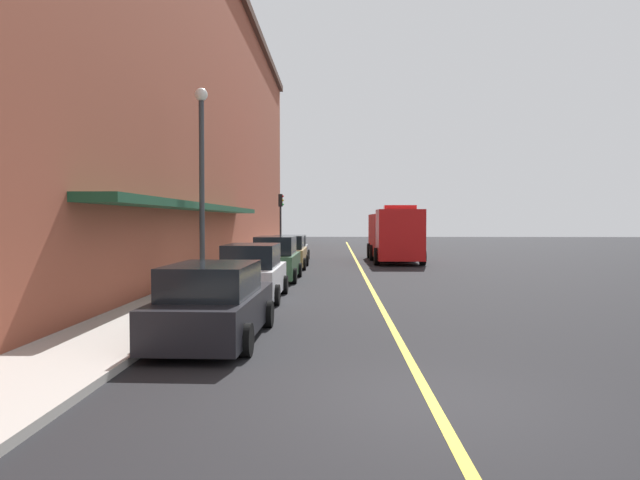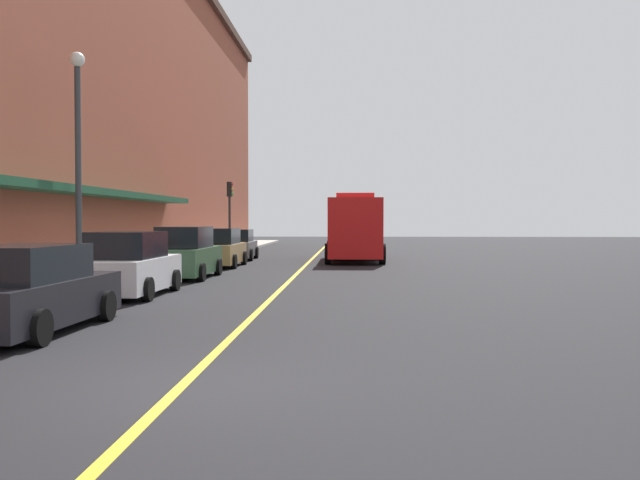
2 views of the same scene
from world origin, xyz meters
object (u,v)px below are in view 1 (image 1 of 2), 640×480
at_px(street_lamp_left, 202,167).
at_px(parked_car_3, 288,253).
at_px(parking_meter_0, 239,256).
at_px(parked_car_2, 276,260).
at_px(parked_car_4, 293,249).
at_px(parking_meter_1, 253,251).
at_px(parked_car_0, 214,304).
at_px(fire_truck, 394,235).
at_px(traffic_light_near, 281,212).
at_px(parked_car_1, 253,274).

bearing_deg(street_lamp_left, parked_car_3, 79.38).
distance_m(parking_meter_0, street_lamp_left, 5.37).
height_order(parked_car_2, parked_car_4, parked_car_2).
xyz_separation_m(parked_car_4, parking_meter_1, (-1.32, -8.61, 0.29)).
height_order(parked_car_0, parked_car_4, parked_car_0).
bearing_deg(parking_meter_1, fire_truck, 46.61).
distance_m(parked_car_4, parking_meter_0, 12.67).
bearing_deg(parked_car_0, traffic_light_near, 3.88).
bearing_deg(fire_truck, parked_car_3, -50.74).
distance_m(parked_car_2, parking_meter_1, 3.68).
distance_m(street_lamp_left, traffic_light_near, 22.20).
bearing_deg(parked_car_3, fire_truck, -50.15).
xyz_separation_m(parked_car_0, fire_truck, (6.26, 23.90, 0.85)).
height_order(parked_car_0, parked_car_1, parked_car_1).
relative_size(parked_car_4, street_lamp_left, 0.62).
height_order(parked_car_3, parking_meter_1, parked_car_3).
xyz_separation_m(parked_car_2, traffic_light_near, (-1.41, 17.36, 2.28)).
bearing_deg(parked_car_0, parked_car_2, 0.95).
bearing_deg(parked_car_2, parking_meter_1, 24.56).
bearing_deg(parking_meter_1, parked_car_1, -82.02).
height_order(parked_car_1, parking_meter_1, parked_car_1).
distance_m(parked_car_1, fire_truck, 18.60).
height_order(fire_truck, parking_meter_0, fire_truck).
relative_size(street_lamp_left, traffic_light_near, 1.61).
bearing_deg(parked_car_3, parking_meter_1, 153.61).
bearing_deg(parking_meter_0, fire_truck, 57.66).
bearing_deg(traffic_light_near, parked_car_1, -86.93).
relative_size(parked_car_0, parked_car_3, 1.08).
xyz_separation_m(parked_car_1, parking_meter_0, (-1.31, 5.38, 0.22)).
bearing_deg(street_lamp_left, fire_truck, 63.08).
distance_m(fire_truck, parking_meter_1, 11.15).
height_order(parked_car_0, parked_car_3, parked_car_3).
relative_size(parked_car_2, fire_truck, 0.52).
bearing_deg(parked_car_0, parked_car_3, 1.04).
bearing_deg(parked_car_1, parking_meter_0, 14.06).
height_order(parked_car_2, traffic_light_near, traffic_light_near).
xyz_separation_m(parked_car_1, fire_truck, (6.34, 17.47, 0.79)).
distance_m(parked_car_3, street_lamp_left, 11.88).
xyz_separation_m(parked_car_2, street_lamp_left, (-2.08, -4.80, 3.53)).
height_order(parked_car_2, street_lamp_left, street_lamp_left).
xyz_separation_m(parked_car_3, fire_truck, (6.16, 5.12, 0.81)).
height_order(parked_car_1, street_lamp_left, street_lamp_left).
distance_m(parked_car_0, parking_meter_0, 11.91).
bearing_deg(traffic_light_near, parked_car_0, -87.44).
bearing_deg(parked_car_2, parked_car_0, -179.51).
height_order(fire_truck, traffic_light_near, traffic_light_near).
distance_m(parked_car_2, traffic_light_near, 17.57).
distance_m(parked_car_0, parking_meter_1, 15.88).
bearing_deg(parked_car_0, street_lamp_left, 15.93).
distance_m(parked_car_0, street_lamp_left, 8.70).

